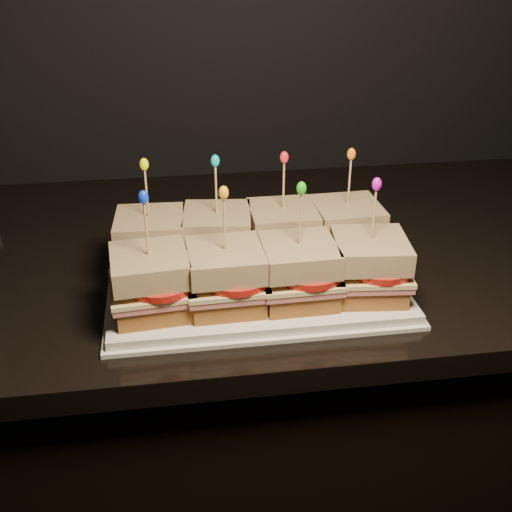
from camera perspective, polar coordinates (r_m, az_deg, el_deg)
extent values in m
cube|color=black|center=(1.30, -8.28, -18.38)|extent=(2.56, 0.61, 0.88)
cube|color=black|center=(1.02, -10.02, -0.35)|extent=(2.60, 0.65, 0.03)
cube|color=white|center=(0.89, 0.00, -2.63)|extent=(0.39, 0.24, 0.02)
cube|color=white|center=(0.89, 0.00, -2.96)|extent=(0.41, 0.26, 0.01)
cube|color=brown|center=(0.92, -9.20, -0.32)|extent=(0.10, 0.10, 0.03)
cube|color=#C06262|center=(0.91, -9.28, 0.60)|extent=(0.10, 0.10, 0.01)
cube|color=#E7D68C|center=(0.91, -9.31, 0.99)|extent=(0.11, 0.10, 0.01)
cylinder|color=red|center=(0.90, -8.58, 1.30)|extent=(0.09, 0.09, 0.01)
cube|color=#4D2C10|center=(0.89, -9.45, 2.58)|extent=(0.10, 0.10, 0.03)
cylinder|color=tan|center=(0.88, -9.68, 5.28)|extent=(0.00, 0.00, 0.09)
ellipsoid|color=#E9F008|center=(0.86, -9.92, 8.04)|extent=(0.01, 0.01, 0.02)
cube|color=brown|center=(0.92, -3.39, 0.08)|extent=(0.10, 0.10, 0.03)
cube|color=#C06262|center=(0.91, -3.42, 1.00)|extent=(0.11, 0.11, 0.01)
cube|color=#E7D68C|center=(0.91, -3.43, 1.39)|extent=(0.11, 0.11, 0.01)
cylinder|color=red|center=(0.90, -2.65, 1.70)|extent=(0.09, 0.09, 0.01)
cube|color=#4D2C10|center=(0.90, -3.48, 2.98)|extent=(0.10, 0.10, 0.03)
cylinder|color=tan|center=(0.88, -3.56, 5.68)|extent=(0.00, 0.00, 0.09)
ellipsoid|color=#07B3C6|center=(0.86, -3.65, 8.45)|extent=(0.01, 0.01, 0.02)
cube|color=brown|center=(0.93, 2.34, 0.47)|extent=(0.09, 0.09, 0.03)
cube|color=#C06262|center=(0.92, 2.36, 1.38)|extent=(0.10, 0.10, 0.01)
cube|color=#E7D68C|center=(0.92, 2.37, 1.77)|extent=(0.10, 0.10, 0.01)
cylinder|color=red|center=(0.91, 3.19, 2.08)|extent=(0.09, 0.09, 0.01)
cube|color=#4D2C10|center=(0.91, 2.41, 3.34)|extent=(0.09, 0.09, 0.03)
cylinder|color=tan|center=(0.89, 2.47, 6.02)|extent=(0.00, 0.00, 0.09)
ellipsoid|color=red|center=(0.87, 2.53, 8.76)|extent=(0.01, 0.01, 0.02)
cube|color=brown|center=(0.95, 7.89, 0.85)|extent=(0.09, 0.09, 0.03)
cube|color=#C06262|center=(0.94, 7.95, 1.74)|extent=(0.10, 0.10, 0.01)
cube|color=#E7D68C|center=(0.94, 7.98, 2.12)|extent=(0.10, 0.10, 0.01)
cylinder|color=red|center=(0.93, 8.82, 2.42)|extent=(0.09, 0.09, 0.01)
cube|color=#4D2C10|center=(0.93, 8.09, 3.66)|extent=(0.10, 0.10, 0.03)
cylinder|color=tan|center=(0.91, 8.28, 6.28)|extent=(0.00, 0.00, 0.09)
ellipsoid|color=orange|center=(0.89, 8.48, 8.96)|extent=(0.01, 0.01, 0.02)
cube|color=brown|center=(0.82, -9.17, -3.99)|extent=(0.10, 0.10, 0.03)
cube|color=#C06262|center=(0.81, -9.26, -3.00)|extent=(0.11, 0.10, 0.01)
cube|color=#E7D68C|center=(0.81, -9.29, -2.57)|extent=(0.11, 0.11, 0.01)
cylinder|color=red|center=(0.80, -8.48, -2.27)|extent=(0.09, 0.09, 0.01)
cube|color=#4D2C10|center=(0.79, -9.45, -0.85)|extent=(0.10, 0.10, 0.03)
cylinder|color=tan|center=(0.77, -9.71, 2.11)|extent=(0.00, 0.00, 0.09)
ellipsoid|color=#0C2FD3|center=(0.76, -9.98, 5.18)|extent=(0.01, 0.01, 0.02)
cube|color=brown|center=(0.82, -2.66, -3.54)|extent=(0.09, 0.09, 0.03)
cube|color=#C06262|center=(0.81, -2.68, -2.54)|extent=(0.10, 0.10, 0.01)
cube|color=#E7D68C|center=(0.81, -2.69, -2.12)|extent=(0.10, 0.10, 0.01)
cylinder|color=red|center=(0.80, -1.81, -1.81)|extent=(0.09, 0.09, 0.01)
cube|color=#4D2C10|center=(0.80, -2.74, -0.39)|extent=(0.09, 0.09, 0.03)
cylinder|color=tan|center=(0.78, -2.81, 2.58)|extent=(0.00, 0.00, 0.09)
ellipsoid|color=#F8A21E|center=(0.76, -2.89, 5.65)|extent=(0.01, 0.01, 0.02)
cube|color=brown|center=(0.83, 3.73, -3.05)|extent=(0.09, 0.09, 0.03)
cube|color=#C06262|center=(0.83, 3.77, -2.06)|extent=(0.10, 0.10, 0.01)
cube|color=#E7D68C|center=(0.82, 3.78, -1.64)|extent=(0.10, 0.10, 0.01)
cylinder|color=red|center=(0.82, 4.71, -1.33)|extent=(0.09, 0.09, 0.01)
cube|color=#4D2C10|center=(0.81, 3.85, 0.07)|extent=(0.09, 0.09, 0.03)
cylinder|color=tan|center=(0.79, 3.95, 3.00)|extent=(0.00, 0.00, 0.09)
ellipsoid|color=#21B515|center=(0.77, 4.06, 6.03)|extent=(0.01, 0.01, 0.02)
cube|color=brown|center=(0.86, 9.86, -2.54)|extent=(0.10, 0.10, 0.03)
cube|color=#C06262|center=(0.85, 9.95, -1.58)|extent=(0.11, 0.11, 0.01)
cube|color=#E7D68C|center=(0.85, 9.99, -1.16)|extent=(0.11, 0.11, 0.01)
cylinder|color=red|center=(0.84, 10.93, -0.85)|extent=(0.09, 0.09, 0.01)
cube|color=#4D2C10|center=(0.83, 10.14, 0.50)|extent=(0.10, 0.10, 0.03)
cylinder|color=tan|center=(0.81, 10.41, 3.36)|extent=(0.00, 0.00, 0.09)
ellipsoid|color=#C80FBE|center=(0.80, 10.69, 6.31)|extent=(0.01, 0.01, 0.02)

